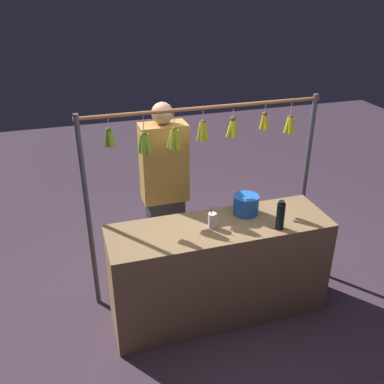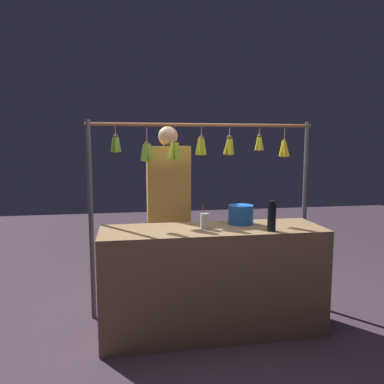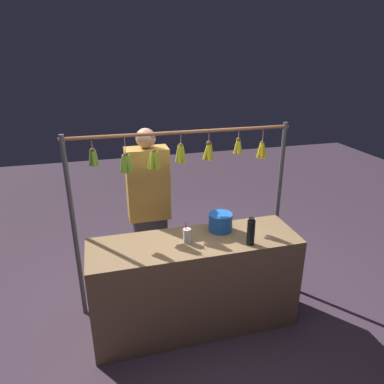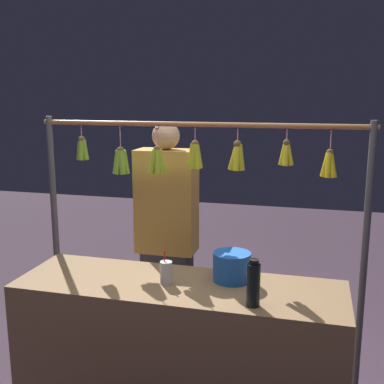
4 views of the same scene
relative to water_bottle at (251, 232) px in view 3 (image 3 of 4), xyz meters
name	(u,v)px [view 3 (image 3 of 4)]	position (x,y,z in m)	size (l,w,h in m)	color
ground_plane	(195,322)	(0.45, -0.19, -1.03)	(12.00, 12.00, 0.00)	#453342
market_counter	(195,283)	(0.45, -0.19, -0.58)	(1.89, 0.59, 0.92)	olive
display_rack	(180,180)	(0.48, -0.62, 0.31)	(2.14, 0.12, 1.84)	#4C4C51
water_bottle	(251,232)	(0.00, 0.00, 0.00)	(0.07, 0.07, 0.25)	black
blue_bucket	(220,222)	(0.17, -0.31, -0.04)	(0.22, 0.22, 0.17)	blue
drink_cup	(187,236)	(0.52, -0.18, -0.05)	(0.07, 0.07, 0.19)	silver
vendor_person	(149,214)	(0.75, -0.90, -0.15)	(0.43, 0.23, 1.80)	#2D2D38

